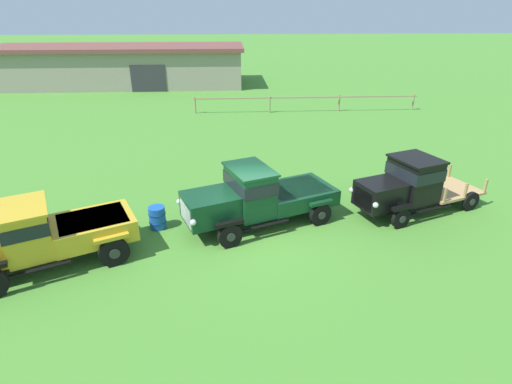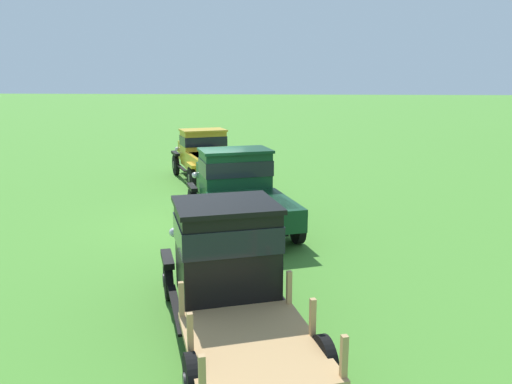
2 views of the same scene
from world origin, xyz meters
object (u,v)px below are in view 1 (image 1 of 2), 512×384
(vintage_truck_second_in_line, at_px, (256,196))
(oil_drum_beside_row, at_px, (157,217))
(farm_shed, at_px, (118,65))
(vintage_truck_midrow_center, at_px, (408,185))
(vintage_truck_foreground_near, at_px, (44,234))

(vintage_truck_second_in_line, height_order, oil_drum_beside_row, vintage_truck_second_in_line)
(vintage_truck_second_in_line, bearing_deg, farm_shed, 111.98)
(farm_shed, distance_m, vintage_truck_second_in_line, 32.36)
(vintage_truck_second_in_line, relative_size, oil_drum_beside_row, 7.23)
(vintage_truck_second_in_line, distance_m, vintage_truck_midrow_center, 5.77)
(farm_shed, xyz_separation_m, vintage_truck_foreground_near, (5.65, -32.19, -0.84))
(farm_shed, xyz_separation_m, vintage_truck_midrow_center, (17.85, -29.47, -0.79))
(vintage_truck_midrow_center, bearing_deg, farm_shed, 121.21)
(vintage_truck_second_in_line, xyz_separation_m, oil_drum_beside_row, (-3.52, -0.11, -0.68))
(farm_shed, distance_m, vintage_truck_foreground_near, 32.69)
(vintage_truck_foreground_near, bearing_deg, farm_shed, 99.96)
(farm_shed, distance_m, vintage_truck_midrow_center, 34.47)
(vintage_truck_foreground_near, height_order, oil_drum_beside_row, vintage_truck_foreground_near)
(vintage_truck_midrow_center, bearing_deg, vintage_truck_foreground_near, -167.45)
(vintage_truck_foreground_near, distance_m, vintage_truck_second_in_line, 6.82)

